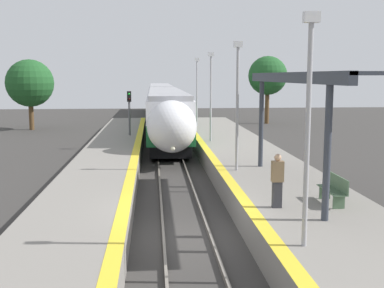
{
  "coord_description": "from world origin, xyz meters",
  "views": [
    {
      "loc": [
        -1.0,
        -14.27,
        4.97
      ],
      "look_at": [
        0.6,
        5.39,
        2.17
      ],
      "focal_mm": 45.0,
      "sensor_mm": 36.0,
      "label": 1
    }
  ],
  "objects_px": {
    "platform_bench": "(334,189)",
    "lamppost_mid": "(237,98)",
    "lamppost_far": "(211,91)",
    "lamppost_farthest": "(197,87)",
    "person_waiting": "(277,180)",
    "railway_signal": "(129,114)",
    "lamppost_near": "(308,116)",
    "train": "(163,104)"
  },
  "relations": [
    {
      "from": "lamppost_far",
      "to": "lamppost_near",
      "type": "bearing_deg",
      "value": -90.0
    },
    {
      "from": "train",
      "to": "platform_bench",
      "type": "relative_size",
      "value": 30.31
    },
    {
      "from": "person_waiting",
      "to": "lamppost_far",
      "type": "xyz_separation_m",
      "value": [
        -0.21,
        15.18,
        2.24
      ]
    },
    {
      "from": "person_waiting",
      "to": "lamppost_farthest",
      "type": "relative_size",
      "value": 0.31
    },
    {
      "from": "person_waiting",
      "to": "lamppost_mid",
      "type": "relative_size",
      "value": 0.31
    },
    {
      "from": "person_waiting",
      "to": "railway_signal",
      "type": "xyz_separation_m",
      "value": [
        -5.34,
        18.62,
        0.61
      ]
    },
    {
      "from": "person_waiting",
      "to": "lamppost_farthest",
      "type": "height_order",
      "value": "lamppost_farthest"
    },
    {
      "from": "person_waiting",
      "to": "railway_signal",
      "type": "distance_m",
      "value": 19.38
    },
    {
      "from": "lamppost_mid",
      "to": "lamppost_far",
      "type": "xyz_separation_m",
      "value": [
        0.0,
        9.27,
        0.0
      ]
    },
    {
      "from": "lamppost_far",
      "to": "lamppost_farthest",
      "type": "height_order",
      "value": "same"
    },
    {
      "from": "lamppost_mid",
      "to": "lamppost_near",
      "type": "bearing_deg",
      "value": -90.0
    },
    {
      "from": "lamppost_near",
      "to": "lamppost_far",
      "type": "height_order",
      "value": "same"
    },
    {
      "from": "lamppost_farthest",
      "to": "railway_signal",
      "type": "bearing_deg",
      "value": -131.32
    },
    {
      "from": "railway_signal",
      "to": "lamppost_farthest",
      "type": "height_order",
      "value": "lamppost_farthest"
    },
    {
      "from": "lamppost_far",
      "to": "lamppost_farthest",
      "type": "relative_size",
      "value": 1.0
    },
    {
      "from": "platform_bench",
      "to": "lamppost_far",
      "type": "relative_size",
      "value": 0.29
    },
    {
      "from": "train",
      "to": "lamppost_far",
      "type": "bearing_deg",
      "value": -82.37
    },
    {
      "from": "lamppost_far",
      "to": "lamppost_farthest",
      "type": "distance_m",
      "value": 9.27
    },
    {
      "from": "lamppost_near",
      "to": "lamppost_far",
      "type": "relative_size",
      "value": 1.0
    },
    {
      "from": "platform_bench",
      "to": "lamppost_farthest",
      "type": "distance_m",
      "value": 24.38
    },
    {
      "from": "platform_bench",
      "to": "lamppost_near",
      "type": "relative_size",
      "value": 0.29
    },
    {
      "from": "platform_bench",
      "to": "lamppost_far",
      "type": "height_order",
      "value": "lamppost_far"
    },
    {
      "from": "person_waiting",
      "to": "lamppost_far",
      "type": "distance_m",
      "value": 15.35
    },
    {
      "from": "railway_signal",
      "to": "lamppost_mid",
      "type": "distance_m",
      "value": 13.8
    },
    {
      "from": "train",
      "to": "railway_signal",
      "type": "distance_m",
      "value": 15.75
    },
    {
      "from": "train",
      "to": "lamppost_near",
      "type": "xyz_separation_m",
      "value": [
        2.54,
        -37.5,
        1.85
      ]
    },
    {
      "from": "person_waiting",
      "to": "lamppost_far",
      "type": "height_order",
      "value": "lamppost_far"
    },
    {
      "from": "train",
      "to": "lamppost_farthest",
      "type": "bearing_deg",
      "value": -75.33
    },
    {
      "from": "platform_bench",
      "to": "person_waiting",
      "type": "xyz_separation_m",
      "value": [
        -1.92,
        -0.3,
        0.39
      ]
    },
    {
      "from": "train",
      "to": "person_waiting",
      "type": "distance_m",
      "value": 34.27
    },
    {
      "from": "person_waiting",
      "to": "platform_bench",
      "type": "bearing_deg",
      "value": 8.9
    },
    {
      "from": "lamppost_far",
      "to": "person_waiting",
      "type": "bearing_deg",
      "value": -89.2
    },
    {
      "from": "person_waiting",
      "to": "railway_signal",
      "type": "bearing_deg",
      "value": 105.99
    },
    {
      "from": "lamppost_near",
      "to": "lamppost_farthest",
      "type": "relative_size",
      "value": 1.0
    },
    {
      "from": "lamppost_far",
      "to": "railway_signal",
      "type": "bearing_deg",
      "value": 146.12
    },
    {
      "from": "lamppost_far",
      "to": "lamppost_farthest",
      "type": "bearing_deg",
      "value": 90.0
    },
    {
      "from": "railway_signal",
      "to": "lamppost_near",
      "type": "height_order",
      "value": "lamppost_near"
    },
    {
      "from": "platform_bench",
      "to": "lamppost_mid",
      "type": "xyz_separation_m",
      "value": [
        -2.13,
        5.61,
        2.63
      ]
    },
    {
      "from": "person_waiting",
      "to": "lamppost_farthest",
      "type": "bearing_deg",
      "value": 90.5
    },
    {
      "from": "lamppost_farthest",
      "to": "lamppost_mid",
      "type": "bearing_deg",
      "value": -90.0
    },
    {
      "from": "platform_bench",
      "to": "lamppost_farthest",
      "type": "relative_size",
      "value": 0.29
    },
    {
      "from": "lamppost_mid",
      "to": "lamppost_farthest",
      "type": "relative_size",
      "value": 1.0
    }
  ]
}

